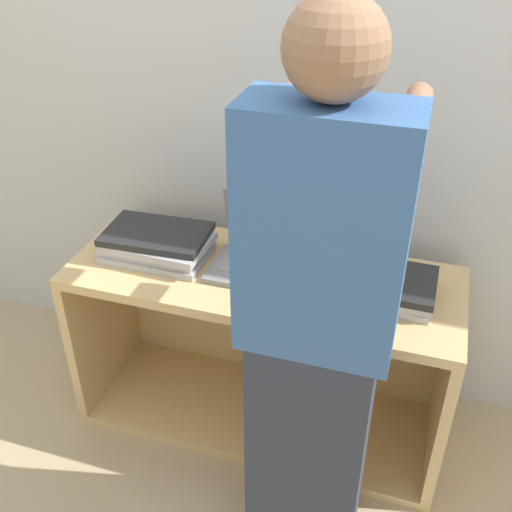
{
  "coord_description": "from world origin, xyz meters",
  "views": [
    {
      "loc": [
        0.49,
        -1.37,
        1.85
      ],
      "look_at": [
        0.0,
        0.18,
        0.81
      ],
      "focal_mm": 42.0,
      "sensor_mm": 36.0,
      "label": 1
    }
  ],
  "objects": [
    {
      "name": "laptop_stack_left",
      "position": [
        -0.39,
        0.26,
        0.74
      ],
      "size": [
        0.38,
        0.26,
        0.1
      ],
      "color": "#B7B7BC",
      "rests_on": "cart"
    },
    {
      "name": "cart",
      "position": [
        0.0,
        0.32,
        0.34
      ],
      "size": [
        1.36,
        0.51,
        0.69
      ],
      "color": "tan",
      "rests_on": "ground_plane"
    },
    {
      "name": "wall_back",
      "position": [
        0.0,
        0.62,
        1.2
      ],
      "size": [
        8.0,
        0.05,
        2.4
      ],
      "color": "silver",
      "rests_on": "ground_plane"
    },
    {
      "name": "laptop_stack_right",
      "position": [
        0.39,
        0.26,
        0.73
      ],
      "size": [
        0.38,
        0.25,
        0.07
      ],
      "color": "#B7B7BC",
      "rests_on": "cart"
    },
    {
      "name": "ground_plane",
      "position": [
        0.0,
        0.0,
        0.0
      ],
      "size": [
        12.0,
        12.0,
        0.0
      ],
      "primitive_type": "plane",
      "color": "tan"
    },
    {
      "name": "person",
      "position": [
        0.27,
        -0.16,
        0.84
      ],
      "size": [
        0.4,
        0.53,
        1.67
      ],
      "color": "#2D3342",
      "rests_on": "ground_plane"
    },
    {
      "name": "laptop_open",
      "position": [
        0.0,
        0.3,
        0.74
      ],
      "size": [
        0.36,
        0.29,
        0.25
      ],
      "color": "gray",
      "rests_on": "cart"
    }
  ]
}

